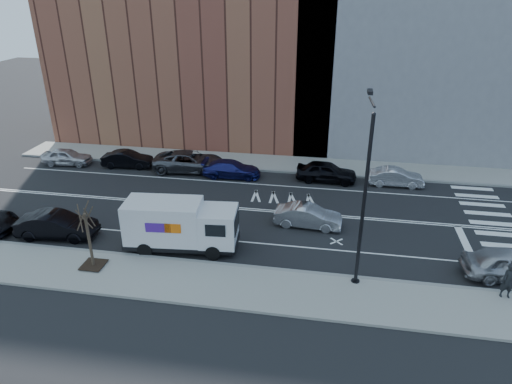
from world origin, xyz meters
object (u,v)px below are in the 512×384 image
(near_parked_front, at_px, (511,264))
(pedestrian, at_px, (509,281))
(far_parked_b, at_px, (128,159))
(far_parked_a, at_px, (67,157))
(driving_sedan, at_px, (308,216))
(fedex_van, at_px, (180,225))

(near_parked_front, distance_m, pedestrian, 2.13)
(far_parked_b, distance_m, near_parked_front, 28.81)
(far_parked_b, bearing_deg, near_parked_front, -118.12)
(far_parked_a, height_order, near_parked_front, near_parked_front)
(far_parked_a, height_order, pedestrian, pedestrian)
(pedestrian, bearing_deg, driving_sedan, 148.96)
(far_parked_b, bearing_deg, far_parked_a, 88.91)
(fedex_van, bearing_deg, near_parked_front, -4.65)
(pedestrian, bearing_deg, fedex_van, 172.75)
(fedex_van, xyz_separation_m, far_parked_b, (-8.53, 11.62, -0.87))
(driving_sedan, bearing_deg, pedestrian, -116.01)
(driving_sedan, height_order, pedestrian, pedestrian)
(far_parked_a, bearing_deg, pedestrian, -117.74)
(far_parked_a, relative_size, near_parked_front, 0.85)
(far_parked_a, relative_size, pedestrian, 2.21)
(fedex_van, bearing_deg, pedestrian, -11.18)
(near_parked_front, bearing_deg, driving_sedan, 64.86)
(driving_sedan, height_order, near_parked_front, near_parked_front)
(driving_sedan, relative_size, near_parked_front, 0.87)
(driving_sedan, bearing_deg, far_parked_b, 67.71)
(fedex_van, relative_size, driving_sedan, 1.57)
(far_parked_b, relative_size, near_parked_front, 0.86)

